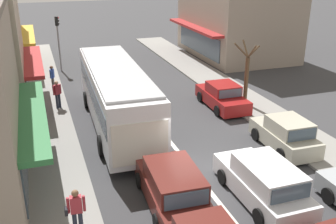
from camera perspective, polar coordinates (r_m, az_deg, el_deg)
ground_plane at (r=16.34m, az=4.17°, el=-9.07°), size 140.00×140.00×0.00m
lane_centre_line at (r=19.64m, az=-0.39°, el=-3.44°), size 0.20×28.00×0.01m
sidewalk_left at (r=20.62m, az=-20.51°, el=-3.44°), size 5.20×44.00×0.14m
kerb_right at (r=23.78m, az=12.33°, el=0.77°), size 2.80×44.00×0.12m
building_right_far at (r=35.85m, az=10.04°, el=15.20°), size 8.20×10.48×9.01m
city_bus at (r=20.15m, az=-7.55°, el=2.78°), size 3.03×10.94×3.23m
wagon_adjacent_lane_lead at (r=14.79m, az=13.68°, el=-9.90°), size 1.95×4.50×1.58m
wagon_queue_far_back at (r=14.12m, az=0.63°, el=-10.86°), size 2.10×4.58×1.58m
parked_hatchback_kerb_second at (r=18.85m, az=16.67°, el=-3.18°), size 1.91×3.75×1.54m
parked_sedan_kerb_third at (r=23.33m, az=7.88°, el=2.24°), size 1.95×4.23×1.47m
traffic_light_downstreet at (r=31.30m, az=-15.68°, el=10.78°), size 0.33×0.24×4.20m
street_tree_right at (r=23.47m, az=11.31°, el=5.21°), size 1.68×1.54×3.86m
pedestrian_with_handbag_near at (r=12.79m, az=-13.20°, el=-13.65°), size 0.66×0.26×1.63m
pedestrian_browsing_midblock at (r=26.75m, az=-16.44°, el=4.99°), size 0.31×0.55×1.63m
pedestrian_far_walker at (r=23.38m, az=-15.77°, el=2.70°), size 0.49×0.38×1.63m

